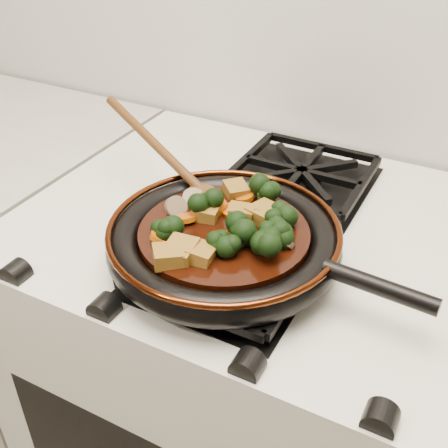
% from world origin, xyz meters
% --- Properties ---
extents(stove, '(0.76, 0.60, 0.90)m').
position_xyz_m(stove, '(0.00, 1.69, 0.45)').
color(stove, beige).
rests_on(stove, ground).
extents(burner_grate_front, '(0.23, 0.23, 0.03)m').
position_xyz_m(burner_grate_front, '(0.00, 1.55, 0.91)').
color(burner_grate_front, black).
rests_on(burner_grate_front, stove).
extents(burner_grate_back, '(0.23, 0.23, 0.03)m').
position_xyz_m(burner_grate_back, '(0.00, 1.83, 0.91)').
color(burner_grate_back, black).
rests_on(burner_grate_back, stove).
extents(skillet, '(0.45, 0.32, 0.05)m').
position_xyz_m(skillet, '(-0.01, 1.56, 0.94)').
color(skillet, black).
rests_on(skillet, burner_grate_front).
extents(braising_sauce, '(0.23, 0.23, 0.02)m').
position_xyz_m(braising_sauce, '(-0.01, 1.56, 0.95)').
color(braising_sauce, black).
rests_on(braising_sauce, skillet).
extents(tofu_cube_0, '(0.04, 0.04, 0.03)m').
position_xyz_m(tofu_cube_0, '(-0.01, 1.50, 0.97)').
color(tofu_cube_0, brown).
rests_on(tofu_cube_0, braising_sauce).
extents(tofu_cube_1, '(0.04, 0.05, 0.03)m').
position_xyz_m(tofu_cube_1, '(-0.01, 1.60, 0.97)').
color(tofu_cube_1, brown).
rests_on(tofu_cube_1, braising_sauce).
extents(tofu_cube_2, '(0.05, 0.05, 0.02)m').
position_xyz_m(tofu_cube_2, '(-0.04, 1.66, 0.97)').
color(tofu_cube_2, brown).
rests_on(tofu_cube_2, braising_sauce).
extents(tofu_cube_3, '(0.04, 0.05, 0.03)m').
position_xyz_m(tofu_cube_3, '(-0.03, 1.49, 0.97)').
color(tofu_cube_3, brown).
rests_on(tofu_cube_3, braising_sauce).
extents(tofu_cube_4, '(0.05, 0.05, 0.03)m').
position_xyz_m(tofu_cube_4, '(-0.04, 1.47, 0.97)').
color(tofu_cube_4, brown).
rests_on(tofu_cube_4, braising_sauce).
extents(tofu_cube_5, '(0.04, 0.05, 0.02)m').
position_xyz_m(tofu_cube_5, '(-0.05, 1.58, 0.97)').
color(tofu_cube_5, brown).
rests_on(tofu_cube_5, braising_sauce).
extents(tofu_cube_6, '(0.06, 0.05, 0.03)m').
position_xyz_m(tofu_cube_6, '(0.03, 1.61, 0.97)').
color(tofu_cube_6, brown).
rests_on(tofu_cube_6, braising_sauce).
extents(tofu_cube_7, '(0.04, 0.04, 0.03)m').
position_xyz_m(tofu_cube_7, '(0.03, 1.62, 0.97)').
color(tofu_cube_7, brown).
rests_on(tofu_cube_7, braising_sauce).
extents(broccoli_floret_0, '(0.07, 0.07, 0.06)m').
position_xyz_m(broccoli_floret_0, '(0.06, 1.58, 0.97)').
color(broccoli_floret_0, black).
rests_on(broccoli_floret_0, braising_sauce).
extents(broccoli_floret_1, '(0.09, 0.08, 0.06)m').
position_xyz_m(broccoli_floret_1, '(0.01, 1.53, 0.97)').
color(broccoli_floret_1, black).
rests_on(broccoli_floret_1, braising_sauce).
extents(broccoli_floret_2, '(0.08, 0.08, 0.07)m').
position_xyz_m(broccoli_floret_2, '(0.06, 1.55, 0.97)').
color(broccoli_floret_2, black).
rests_on(broccoli_floret_2, braising_sauce).
extents(broccoli_floret_3, '(0.09, 0.09, 0.06)m').
position_xyz_m(broccoli_floret_3, '(0.02, 1.56, 0.97)').
color(broccoli_floret_3, black).
rests_on(broccoli_floret_3, braising_sauce).
extents(broccoli_floret_4, '(0.09, 0.09, 0.07)m').
position_xyz_m(broccoli_floret_4, '(0.07, 1.56, 0.97)').
color(broccoli_floret_4, black).
rests_on(broccoli_floret_4, braising_sauce).
extents(broccoli_floret_5, '(0.08, 0.08, 0.06)m').
position_xyz_m(broccoli_floret_5, '(0.04, 1.56, 0.97)').
color(broccoli_floret_5, black).
rests_on(broccoli_floret_5, braising_sauce).
extents(broccoli_floret_6, '(0.08, 0.08, 0.05)m').
position_xyz_m(broccoli_floret_6, '(-0.07, 1.51, 0.97)').
color(broccoli_floret_6, black).
rests_on(broccoli_floret_6, braising_sauce).
extents(broccoli_floret_7, '(0.09, 0.08, 0.07)m').
position_xyz_m(broccoli_floret_7, '(-0.05, 1.58, 0.97)').
color(broccoli_floret_7, black).
rests_on(broccoli_floret_7, braising_sauce).
extents(broccoli_floret_8, '(0.08, 0.08, 0.06)m').
position_xyz_m(broccoli_floret_8, '(0.05, 1.61, 0.97)').
color(broccoli_floret_8, black).
rests_on(broccoli_floret_8, braising_sauce).
extents(broccoli_floret_9, '(0.08, 0.08, 0.07)m').
position_xyz_m(broccoli_floret_9, '(0.00, 1.66, 0.97)').
color(broccoli_floret_9, black).
rests_on(broccoli_floret_9, braising_sauce).
extents(carrot_coin_0, '(0.03, 0.03, 0.01)m').
position_xyz_m(carrot_coin_0, '(-0.02, 1.65, 0.96)').
color(carrot_coin_0, '#A94604').
rests_on(carrot_coin_0, braising_sauce).
extents(carrot_coin_1, '(0.04, 0.03, 0.03)m').
position_xyz_m(carrot_coin_1, '(-0.07, 1.51, 0.96)').
color(carrot_coin_1, '#A94604').
rests_on(carrot_coin_1, braising_sauce).
extents(carrot_coin_2, '(0.03, 0.03, 0.02)m').
position_xyz_m(carrot_coin_2, '(-0.04, 1.60, 0.96)').
color(carrot_coin_2, '#A94604').
rests_on(carrot_coin_2, braising_sauce).
extents(carrot_coin_3, '(0.03, 0.03, 0.02)m').
position_xyz_m(carrot_coin_3, '(-0.07, 1.56, 0.96)').
color(carrot_coin_3, '#A94604').
rests_on(carrot_coin_3, braising_sauce).
extents(carrot_coin_4, '(0.03, 0.03, 0.01)m').
position_xyz_m(carrot_coin_4, '(-0.02, 1.61, 0.96)').
color(carrot_coin_4, '#A94604').
rests_on(carrot_coin_4, braising_sauce).
extents(carrot_coin_5, '(0.03, 0.03, 0.02)m').
position_xyz_m(carrot_coin_5, '(0.01, 1.55, 0.96)').
color(carrot_coin_5, '#A94604').
rests_on(carrot_coin_5, braising_sauce).
extents(mushroom_slice_0, '(0.04, 0.04, 0.03)m').
position_xyz_m(mushroom_slice_0, '(-0.09, 1.58, 0.97)').
color(mushroom_slice_0, brown).
rests_on(mushroom_slice_0, braising_sauce).
extents(mushroom_slice_1, '(0.04, 0.04, 0.03)m').
position_xyz_m(mushroom_slice_1, '(0.07, 1.57, 0.97)').
color(mushroom_slice_1, brown).
rests_on(mushroom_slice_1, braising_sauce).
extents(mushroom_slice_2, '(0.05, 0.05, 0.02)m').
position_xyz_m(mushroom_slice_2, '(-0.08, 1.61, 0.97)').
color(mushroom_slice_2, brown).
rests_on(mushroom_slice_2, braising_sauce).
extents(wooden_spoon, '(0.16, 0.09, 0.26)m').
position_xyz_m(wooden_spoon, '(-0.15, 1.66, 0.98)').
color(wooden_spoon, '#4E2C10').
rests_on(wooden_spoon, braising_sauce).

